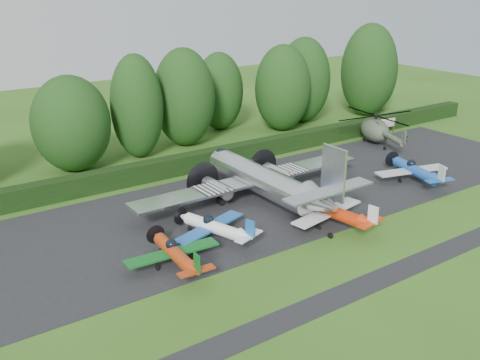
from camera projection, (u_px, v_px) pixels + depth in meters
ground at (331, 243)px, 42.42m from camera, size 160.00×160.00×0.00m
apron at (257, 202)px, 50.16m from camera, size 70.00×18.00×0.01m
taxiway_verge at (390, 275)px, 37.77m from camera, size 70.00×2.00×0.00m
hedgerow at (199, 169)px, 58.69m from camera, size 90.00×1.60×2.00m
transport_plane at (262, 180)px, 49.34m from camera, size 24.76×18.99×7.93m
light_plane_red at (175, 253)px, 38.41m from camera, size 7.11×7.48×2.73m
light_plane_white at (214, 227)px, 42.43m from camera, size 7.24×7.61×2.78m
light_plane_orange at (333, 212)px, 44.95m from camera, size 7.83×8.23×3.01m
light_plane_blue at (415, 170)px, 54.64m from camera, size 7.95×8.36×3.06m
helicopter at (375, 128)px, 67.38m from camera, size 11.43×13.38×3.68m
sign_board at (384, 124)px, 71.77m from camera, size 3.60×0.14×2.03m
tree_0 at (137, 107)px, 60.82m from camera, size 6.02×6.02×11.99m
tree_1 at (184, 98)px, 65.30m from camera, size 7.56×7.56×12.07m
tree_3 at (304, 80)px, 76.34m from camera, size 7.55×7.55×12.13m
tree_4 at (219, 91)px, 72.64m from camera, size 6.55×6.55×10.59m
tree_6 at (369, 70)px, 79.88m from camera, size 8.27×8.27×13.70m
tree_7 at (71, 124)px, 56.80m from camera, size 8.34×8.34×10.37m
tree_8 at (283, 88)px, 72.16m from camera, size 7.55×7.55×11.64m
tree_9 at (378, 72)px, 84.38m from camera, size 5.95×5.95×11.61m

